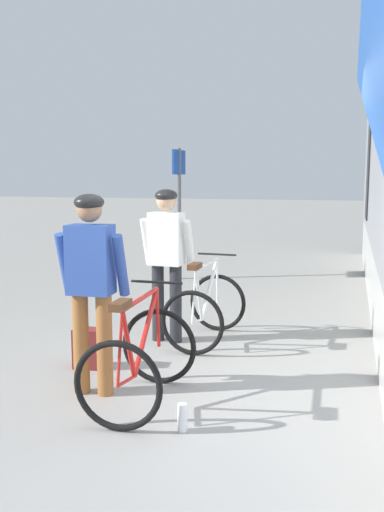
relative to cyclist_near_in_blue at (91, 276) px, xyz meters
name	(u,v)px	position (x,y,z in m)	size (l,w,h in m)	color
ground_plane	(223,396)	(1.12, 0.24, -1.05)	(80.00, 80.00, 0.00)	gray
cyclist_near_in_blue	(91,276)	(0.00, 0.00, 0.00)	(0.62, 0.33, 1.76)	#935B2D
cyclist_far_in_white	(167,251)	(0.12, 1.69, 0.00)	(0.62, 0.33, 1.76)	#232328
bicycle_near_red	(140,359)	(0.49, -0.13, -0.65)	(0.74, 1.09, 0.99)	black
bicycle_far_white	(206,308)	(0.57, 1.76, -0.65)	(0.75, 1.10, 0.99)	black
backpack_on_platform	(88,348)	(-0.35, 0.60, -0.85)	(0.28, 0.18, 0.40)	maroon
water_bottle_near_the_bikes	(182,417)	(0.97, -0.50, -0.95)	(0.08, 0.08, 0.22)	silver
platform_sign_post	(179,191)	(-0.90, 5.53, 0.57)	(0.08, 0.70, 2.40)	#595B60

